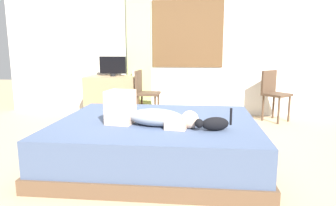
% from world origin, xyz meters
% --- Properties ---
extents(ground_plane, '(16.00, 16.00, 0.00)m').
position_xyz_m(ground_plane, '(0.00, 0.00, 0.00)').
color(ground_plane, tan).
extents(back_wall_with_window, '(6.40, 0.14, 2.90)m').
position_xyz_m(back_wall_with_window, '(0.01, 2.48, 1.45)').
color(back_wall_with_window, silver).
rests_on(back_wall_with_window, ground).
extents(bed, '(2.16, 1.80, 0.47)m').
position_xyz_m(bed, '(0.03, -0.02, 0.23)').
color(bed, brown).
rests_on(bed, ground).
extents(person_lying, '(0.94, 0.39, 0.34)m').
position_xyz_m(person_lying, '(-0.04, -0.25, 0.59)').
color(person_lying, '#8C939E').
rests_on(person_lying, bed).
extents(cat, '(0.35, 0.17, 0.21)m').
position_xyz_m(cat, '(0.61, -0.40, 0.54)').
color(cat, black).
rests_on(cat, bed).
extents(desk, '(0.90, 0.56, 0.74)m').
position_xyz_m(desk, '(-1.07, 2.08, 0.37)').
color(desk, '#997A56').
rests_on(desk, ground).
extents(tv_monitor, '(0.48, 0.10, 0.35)m').
position_xyz_m(tv_monitor, '(-1.05, 2.08, 0.92)').
color(tv_monitor, black).
rests_on(tv_monitor, desk).
extents(cup, '(0.08, 0.08, 0.08)m').
position_xyz_m(cup, '(-0.70, 2.26, 0.78)').
color(cup, white).
rests_on(cup, desk).
extents(chair_by_desk, '(0.40, 0.40, 0.86)m').
position_xyz_m(chair_by_desk, '(-0.46, 1.93, 0.51)').
color(chair_by_desk, '#4C3828').
rests_on(chair_by_desk, ground).
extents(chair_spare, '(0.54, 0.54, 0.86)m').
position_xyz_m(chair_spare, '(1.75, 2.08, 0.51)').
color(chair_spare, '#4C3828').
rests_on(chair_spare, ground).
extents(curtain_left, '(0.44, 0.06, 2.34)m').
position_xyz_m(curtain_left, '(-0.62, 2.36, 1.17)').
color(curtain_left, '#ADCC75').
rests_on(curtain_left, ground).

